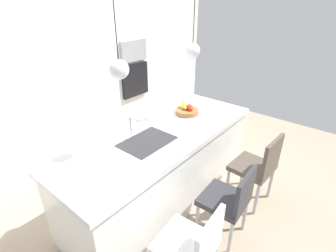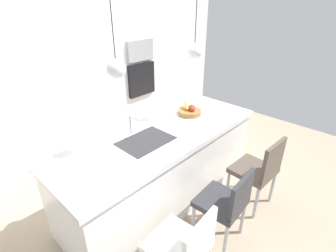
# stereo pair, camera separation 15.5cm
# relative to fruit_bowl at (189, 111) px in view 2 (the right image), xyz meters

# --- Properties ---
(floor) EXTENTS (6.60, 6.60, 0.00)m
(floor) POSITION_rel_fruit_bowl_xyz_m (-0.60, -0.10, -0.97)
(floor) COLOR tan
(floor) RESTS_ON ground
(back_wall) EXTENTS (6.00, 0.10, 2.60)m
(back_wall) POSITION_rel_fruit_bowl_xyz_m (-0.60, 1.55, 0.33)
(back_wall) COLOR white
(back_wall) RESTS_ON ground
(kitchen_island) EXTENTS (2.53, 0.91, 0.93)m
(kitchen_island) POSITION_rel_fruit_bowl_xyz_m (-0.60, -0.10, -0.51)
(kitchen_island) COLOR white
(kitchen_island) RESTS_ON ground
(sink_basin) EXTENTS (0.56, 0.40, 0.02)m
(sink_basin) POSITION_rel_fruit_bowl_xyz_m (-0.84, -0.10, -0.05)
(sink_basin) COLOR #2D2D30
(sink_basin) RESTS_ON kitchen_island
(faucet) EXTENTS (0.02, 0.17, 0.22)m
(faucet) POSITION_rel_fruit_bowl_xyz_m (-0.84, 0.11, 0.10)
(faucet) COLOR silver
(faucet) RESTS_ON kitchen_island
(fruit_bowl) EXTENTS (0.30, 0.30, 0.16)m
(fruit_bowl) POSITION_rel_fruit_bowl_xyz_m (0.00, 0.00, 0.00)
(fruit_bowl) COLOR #9E6B38
(fruit_bowl) RESTS_ON kitchen_island
(microwave) EXTENTS (0.54, 0.08, 0.34)m
(microwave) POSITION_rel_fruit_bowl_xyz_m (0.49, 1.48, 0.50)
(microwave) COLOR #9E9EA3
(microwave) RESTS_ON back_wall
(oven) EXTENTS (0.56, 0.08, 0.56)m
(oven) POSITION_rel_fruit_bowl_xyz_m (0.49, 1.48, 0.00)
(oven) COLOR black
(oven) RESTS_ON back_wall
(chair_near) EXTENTS (0.48, 0.49, 0.84)m
(chair_near) POSITION_rel_fruit_bowl_xyz_m (-1.26, -0.98, -0.50)
(chair_near) COLOR white
(chair_near) RESTS_ON ground
(chair_middle) EXTENTS (0.45, 0.46, 0.85)m
(chair_middle) POSITION_rel_fruit_bowl_xyz_m (-0.61, -0.97, -0.48)
(chair_middle) COLOR #333338
(chair_middle) RESTS_ON ground
(chair_far) EXTENTS (0.47, 0.46, 0.92)m
(chair_far) POSITION_rel_fruit_bowl_xyz_m (0.08, -0.98, -0.45)
(chair_far) COLOR brown
(chair_far) RESTS_ON ground
(pendant_light_left) EXTENTS (0.17, 0.17, 0.77)m
(pendant_light_left) POSITION_rel_fruit_bowl_xyz_m (-1.13, -0.10, 0.77)
(pendant_light_left) COLOR silver
(pendant_light_right) EXTENTS (0.17, 0.17, 0.77)m
(pendant_light_right) POSITION_rel_fruit_bowl_xyz_m (-0.08, -0.10, 0.77)
(pendant_light_right) COLOR silver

